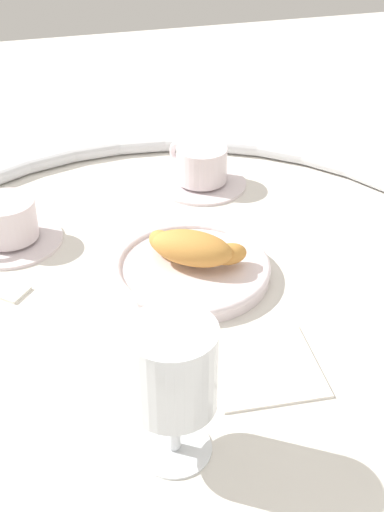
{
  "coord_description": "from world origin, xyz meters",
  "views": [
    {
      "loc": [
        -0.16,
        -0.62,
        0.48
      ],
      "look_at": [
        0.02,
        0.03,
        0.03
      ],
      "focal_mm": 47.35,
      "sensor_mm": 36.0,
      "label": 1
    }
  ],
  "objects_px": {
    "coffee_cup_near": "(8,225)",
    "coffee_cup_far": "(201,169)",
    "juice_glass_left": "(173,373)",
    "croissant_large": "(193,248)",
    "sugar_packet": "(6,289)",
    "folded_napkin": "(264,365)",
    "pastry_plate": "(192,269)"
  },
  "relations": [
    {
      "from": "pastry_plate",
      "to": "croissant_large",
      "type": "bearing_deg",
      "value": 56.01
    },
    {
      "from": "folded_napkin",
      "to": "croissant_large",
      "type": "bearing_deg",
      "value": 98.2
    },
    {
      "from": "coffee_cup_near",
      "to": "coffee_cup_far",
      "type": "relative_size",
      "value": 1.0
    },
    {
      "from": "folded_napkin",
      "to": "coffee_cup_far",
      "type": "bearing_deg",
      "value": 82.85
    },
    {
      "from": "croissant_large",
      "to": "sugar_packet",
      "type": "distance_m",
      "value": 0.23
    },
    {
      "from": "coffee_cup_near",
      "to": "croissant_large",
      "type": "bearing_deg",
      "value": -32.89
    },
    {
      "from": "pastry_plate",
      "to": "coffee_cup_far",
      "type": "relative_size",
      "value": 1.41
    },
    {
      "from": "juice_glass_left",
      "to": "sugar_packet",
      "type": "height_order",
      "value": "juice_glass_left"
    },
    {
      "from": "coffee_cup_near",
      "to": "sugar_packet",
      "type": "distance_m",
      "value": 0.11
    },
    {
      "from": "coffee_cup_far",
      "to": "folded_napkin",
      "type": "bearing_deg",
      "value": -97.15
    },
    {
      "from": "coffee_cup_far",
      "to": "sugar_packet",
      "type": "height_order",
      "value": "coffee_cup_far"
    },
    {
      "from": "pastry_plate",
      "to": "coffee_cup_far",
      "type": "xyz_separation_m",
      "value": [
        0.08,
        0.23,
        0.02
      ]
    },
    {
      "from": "croissant_large",
      "to": "coffee_cup_near",
      "type": "distance_m",
      "value": 0.25
    },
    {
      "from": "juice_glass_left",
      "to": "folded_napkin",
      "type": "bearing_deg",
      "value": 34.0
    },
    {
      "from": "coffee_cup_near",
      "to": "juice_glass_left",
      "type": "xyz_separation_m",
      "value": [
        0.12,
        -0.39,
        0.07
      ]
    },
    {
      "from": "coffee_cup_far",
      "to": "folded_napkin",
      "type": "relative_size",
      "value": 1.24
    },
    {
      "from": "folded_napkin",
      "to": "pastry_plate",
      "type": "bearing_deg",
      "value": 98.89
    },
    {
      "from": "folded_napkin",
      "to": "sugar_packet",
      "type": "bearing_deg",
      "value": 140.46
    },
    {
      "from": "sugar_packet",
      "to": "croissant_large",
      "type": "bearing_deg",
      "value": 33.75
    },
    {
      "from": "pastry_plate",
      "to": "coffee_cup_near",
      "type": "bearing_deg",
      "value": 146.39
    },
    {
      "from": "pastry_plate",
      "to": "croissant_large",
      "type": "distance_m",
      "value": 0.03
    },
    {
      "from": "coffee_cup_far",
      "to": "folded_napkin",
      "type": "distance_m",
      "value": 0.41
    },
    {
      "from": "croissant_large",
      "to": "coffee_cup_far",
      "type": "bearing_deg",
      "value": 71.28
    },
    {
      "from": "pastry_plate",
      "to": "juice_glass_left",
      "type": "xyz_separation_m",
      "value": [
        -0.09,
        -0.25,
        0.08
      ]
    },
    {
      "from": "juice_glass_left",
      "to": "croissant_large",
      "type": "bearing_deg",
      "value": 70.73
    },
    {
      "from": "coffee_cup_near",
      "to": "coffee_cup_far",
      "type": "distance_m",
      "value": 0.3
    },
    {
      "from": "juice_glass_left",
      "to": "sugar_packet",
      "type": "relative_size",
      "value": 2.8
    },
    {
      "from": "coffee_cup_far",
      "to": "pastry_plate",
      "type": "bearing_deg",
      "value": -108.92
    },
    {
      "from": "pastry_plate",
      "to": "coffee_cup_near",
      "type": "distance_m",
      "value": 0.25
    },
    {
      "from": "pastry_plate",
      "to": "coffee_cup_far",
      "type": "height_order",
      "value": "coffee_cup_far"
    },
    {
      "from": "juice_glass_left",
      "to": "sugar_packet",
      "type": "distance_m",
      "value": 0.33
    },
    {
      "from": "pastry_plate",
      "to": "coffee_cup_far",
      "type": "bearing_deg",
      "value": 71.08
    }
  ]
}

